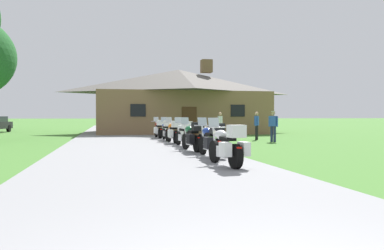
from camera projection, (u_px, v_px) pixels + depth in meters
name	position (u px, v px, depth m)	size (l,w,h in m)	color
ground_plane	(129.00, 141.00, 22.12)	(500.00, 500.00, 0.00)	#42752D
asphalt_driveway	(131.00, 143.00, 20.16)	(6.40, 80.00, 0.06)	gray
motorcycle_white_nearest_to_camera	(228.00, 146.00, 10.54)	(0.87, 2.08, 1.30)	black
motorcycle_blue_second_in_row	(212.00, 140.00, 12.98)	(0.80, 2.08, 1.30)	black
motorcycle_green_third_in_row	(193.00, 137.00, 15.20)	(0.88, 2.08, 1.30)	black
motorcycle_white_fourth_in_row	(183.00, 134.00, 17.81)	(0.66, 2.08, 1.30)	black
motorcycle_orange_fifth_in_row	(174.00, 132.00, 20.01)	(0.82, 2.08, 1.30)	black
motorcycle_blue_sixth_in_row	(166.00, 130.00, 22.16)	(0.66, 2.08, 1.30)	black
motorcycle_red_farthest_in_row	(159.00, 129.00, 24.48)	(0.77, 2.08, 1.30)	black
stone_lodge	(179.00, 100.00, 33.67)	(14.19, 9.42, 6.24)	brown
bystander_white_shirt_near_lodge	(220.00, 124.00, 25.87)	(0.38, 0.48, 1.67)	black
bystander_blue_shirt_beside_signpost	(257.00, 124.00, 23.72)	(0.38, 0.48, 1.67)	black
bystander_blue_shirt_by_tree	(273.00, 125.00, 21.69)	(0.40, 0.43, 1.69)	navy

